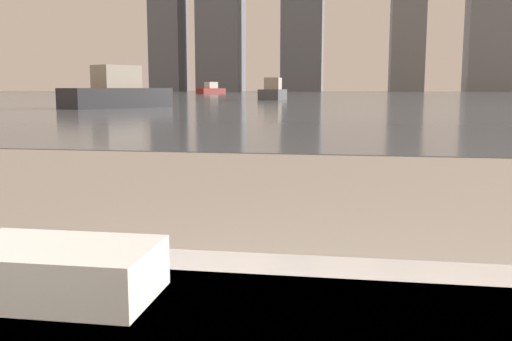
% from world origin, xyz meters
% --- Properties ---
extents(towel_stack, '(0.29, 0.18, 0.08)m').
position_xyz_m(towel_stack, '(-0.05, 0.81, 0.54)').
color(towel_stack, white).
rests_on(towel_stack, bathtub).
extents(harbor_water, '(180.00, 110.00, 0.01)m').
position_xyz_m(harbor_water, '(0.00, 62.00, 0.01)').
color(harbor_water, slate).
rests_on(harbor_water, ground_plane).
extents(harbor_boat_0, '(1.47, 3.89, 1.44)m').
position_xyz_m(harbor_boat_0, '(-4.67, 37.82, 0.52)').
color(harbor_boat_0, '#4C4C51').
rests_on(harbor_boat_0, harbor_water).
extents(harbor_boat_2, '(3.20, 4.03, 1.47)m').
position_xyz_m(harbor_boat_2, '(-16.91, 70.56, 0.53)').
color(harbor_boat_2, maroon).
rests_on(harbor_boat_2, harbor_water).
extents(harbor_boat_3, '(3.67, 4.58, 1.67)m').
position_xyz_m(harbor_boat_3, '(-8.79, 21.73, 0.60)').
color(harbor_boat_3, '#2D2D33').
rests_on(harbor_boat_3, harbor_water).
extents(skyline_tower_1, '(8.74, 9.41, 28.00)m').
position_xyz_m(skyline_tower_1, '(-26.28, 118.00, 14.00)').
color(skyline_tower_1, slate).
rests_on(skyline_tower_1, ground_plane).
extents(skyline_tower_4, '(13.06, 6.27, 22.77)m').
position_xyz_m(skyline_tower_4, '(28.91, 118.00, 11.39)').
color(skyline_tower_4, slate).
rests_on(skyline_tower_4, ground_plane).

